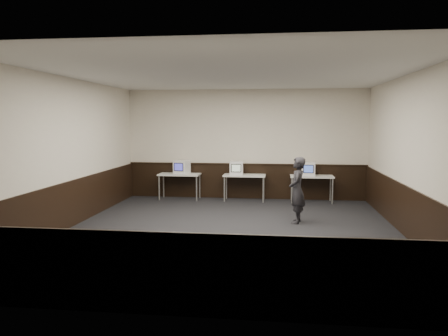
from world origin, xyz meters
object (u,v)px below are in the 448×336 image
at_px(person, 297,190).
at_px(desk_right, 312,178).
at_px(desk_left, 180,176).
at_px(emac_left, 182,167).
at_px(desk_center, 244,177).
at_px(emac_right, 308,169).
at_px(emac_center, 236,168).

bearing_deg(person, desk_right, 175.89).
xyz_separation_m(desk_left, desk_right, (3.80, 0.00, 0.00)).
bearing_deg(desk_left, emac_left, 26.76).
relative_size(desk_center, person, 0.81).
distance_m(emac_left, person, 4.18).
bearing_deg(desk_left, desk_right, 0.00).
distance_m(desk_center, emac_right, 1.82).
height_order(desk_left, emac_left, emac_left).
bearing_deg(emac_center, desk_center, 1.22).
height_order(desk_center, emac_left, emac_left).
bearing_deg(emac_left, desk_right, 13.11).
height_order(desk_center, emac_center, emac_center).
xyz_separation_m(desk_right, emac_center, (-2.13, -0.02, 0.26)).
bearing_deg(desk_center, desk_right, 0.00).
height_order(desk_center, desk_right, same).
relative_size(emac_right, person, 0.28).
relative_size(desk_left, emac_right, 2.85).
bearing_deg(desk_right, desk_center, 180.00).
xyz_separation_m(emac_left, emac_right, (3.64, -0.02, -0.01)).
bearing_deg(person, desk_center, -145.21).
relative_size(desk_left, desk_right, 1.00).
xyz_separation_m(desk_left, emac_center, (1.67, -0.02, 0.26)).
relative_size(desk_center, emac_left, 2.46).
height_order(desk_right, emac_left, emac_left).
bearing_deg(person, emac_center, -141.28).
bearing_deg(emac_left, desk_left, -139.65).
height_order(desk_left, person, person).
xyz_separation_m(emac_center, emac_right, (2.03, 0.03, -0.00)).
relative_size(desk_right, person, 0.81).
xyz_separation_m(desk_left, person, (3.28, -2.63, 0.06)).
xyz_separation_m(desk_center, desk_right, (1.90, 0.00, 0.00)).
distance_m(desk_left, person, 4.20).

